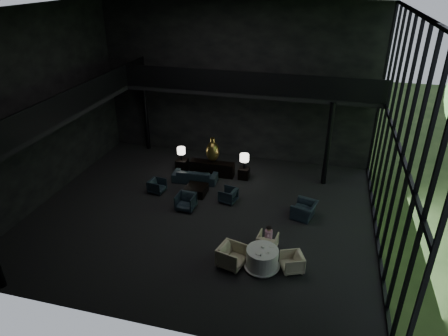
% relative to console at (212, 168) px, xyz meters
% --- Properties ---
extents(floor, '(14.00, 12.00, 0.02)m').
position_rel_console_xyz_m(floor, '(0.58, -3.46, -0.35)').
color(floor, black).
rests_on(floor, ground).
extents(ceiling, '(14.00, 12.00, 0.02)m').
position_rel_console_xyz_m(ceiling, '(0.58, -3.46, 7.65)').
color(ceiling, black).
rests_on(ceiling, ground).
extents(wall_back, '(14.00, 0.04, 8.00)m').
position_rel_console_xyz_m(wall_back, '(0.58, 2.54, 3.65)').
color(wall_back, black).
rests_on(wall_back, ground).
extents(wall_front, '(14.00, 0.04, 8.00)m').
position_rel_console_xyz_m(wall_front, '(0.58, -9.46, 3.65)').
color(wall_front, black).
rests_on(wall_front, ground).
extents(wall_left, '(0.04, 12.00, 8.00)m').
position_rel_console_xyz_m(wall_left, '(-6.42, -3.46, 3.65)').
color(wall_left, black).
rests_on(wall_left, ground).
extents(curtain_wall, '(0.20, 12.00, 8.00)m').
position_rel_console_xyz_m(curtain_wall, '(7.53, -3.46, 3.65)').
color(curtain_wall, black).
rests_on(curtain_wall, ground).
extents(mezzanine_left, '(2.00, 12.00, 0.25)m').
position_rel_console_xyz_m(mezzanine_left, '(-5.42, -3.46, 3.65)').
color(mezzanine_left, black).
rests_on(mezzanine_left, wall_left).
extents(mezzanine_back, '(12.00, 2.00, 0.25)m').
position_rel_console_xyz_m(mezzanine_back, '(1.58, 1.54, 3.65)').
color(mezzanine_back, black).
rests_on(mezzanine_back, wall_back).
extents(railing_left, '(0.06, 12.00, 1.00)m').
position_rel_console_xyz_m(railing_left, '(-4.42, -3.46, 4.25)').
color(railing_left, black).
rests_on(railing_left, mezzanine_left).
extents(railing_back, '(12.00, 0.06, 1.00)m').
position_rel_console_xyz_m(railing_back, '(1.58, 0.54, 4.25)').
color(railing_back, black).
rests_on(railing_back, mezzanine_back).
extents(column_nw, '(0.24, 0.24, 4.00)m').
position_rel_console_xyz_m(column_nw, '(-4.42, 2.24, 1.65)').
color(column_nw, black).
rests_on(column_nw, floor).
extents(column_ne, '(0.24, 0.24, 4.00)m').
position_rel_console_xyz_m(column_ne, '(5.38, 0.54, 1.65)').
color(column_ne, black).
rests_on(column_ne, floor).
extents(console, '(2.20, 0.50, 0.70)m').
position_rel_console_xyz_m(console, '(0.00, 0.00, 0.00)').
color(console, black).
rests_on(console, floor).
extents(bronze_urn, '(0.65, 0.65, 1.22)m').
position_rel_console_xyz_m(bronze_urn, '(-0.00, 0.14, 0.87)').
color(bronze_urn, olive).
rests_on(bronze_urn, console).
extents(side_table_left, '(0.55, 0.55, 0.61)m').
position_rel_console_xyz_m(side_table_left, '(-1.60, 0.08, -0.05)').
color(side_table_left, black).
rests_on(side_table_left, floor).
extents(table_lamp_left, '(0.40, 0.40, 0.67)m').
position_rel_console_xyz_m(table_lamp_left, '(-1.60, 0.05, 0.73)').
color(table_lamp_left, black).
rests_on(table_lamp_left, side_table_left).
extents(side_table_right, '(0.50, 0.50, 0.55)m').
position_rel_console_xyz_m(side_table_right, '(1.60, 0.04, -0.08)').
color(side_table_right, black).
rests_on(side_table_right, floor).
extents(table_lamp_right, '(0.43, 0.43, 0.73)m').
position_rel_console_xyz_m(table_lamp_right, '(1.60, 0.06, 0.72)').
color(table_lamp_right, black).
rests_on(table_lamp_right, side_table_right).
extents(sofa, '(2.19, 0.75, 0.84)m').
position_rel_console_xyz_m(sofa, '(-0.60, -0.86, 0.07)').
color(sofa, black).
rests_on(sofa, floor).
extents(lounge_armchair_west, '(0.64, 0.67, 0.62)m').
position_rel_console_xyz_m(lounge_armchair_west, '(-1.95, -2.28, -0.04)').
color(lounge_armchair_west, black).
rests_on(lounge_armchair_west, floor).
extents(lounge_armchair_east, '(0.70, 0.73, 0.64)m').
position_rel_console_xyz_m(lounge_armchair_east, '(1.39, -2.27, -0.03)').
color(lounge_armchair_east, '#1A2330').
rests_on(lounge_armchair_east, floor).
extents(lounge_armchair_south, '(0.80, 0.75, 0.79)m').
position_rel_console_xyz_m(lounge_armchair_south, '(-0.20, -3.31, 0.04)').
color(lounge_armchair_south, black).
rests_on(lounge_armchair_south, floor).
extents(window_armchair, '(0.85, 1.10, 0.85)m').
position_rel_console_xyz_m(window_armchair, '(4.70, -2.65, 0.07)').
color(window_armchair, black).
rests_on(window_armchair, floor).
extents(coffee_table, '(0.93, 0.93, 0.40)m').
position_rel_console_xyz_m(coffee_table, '(-0.17, -2.00, -0.15)').
color(coffee_table, black).
rests_on(coffee_table, floor).
extents(dining_table, '(1.24, 1.24, 0.75)m').
position_rel_console_xyz_m(dining_table, '(3.56, -6.17, -0.02)').
color(dining_table, white).
rests_on(dining_table, floor).
extents(dining_chair_north, '(0.68, 0.65, 0.64)m').
position_rel_console_xyz_m(dining_chair_north, '(3.58, -5.12, -0.03)').
color(dining_chair_north, '#C5B58A').
rests_on(dining_chair_north, floor).
extents(dining_chair_east, '(0.80, 0.83, 0.66)m').
position_rel_console_xyz_m(dining_chair_east, '(4.56, -6.04, -0.02)').
color(dining_chair_east, tan).
rests_on(dining_chair_east, floor).
extents(dining_chair_west, '(1.07, 1.11, 0.95)m').
position_rel_console_xyz_m(dining_chair_west, '(2.53, -6.32, 0.12)').
color(dining_chair_west, '#ABA68E').
rests_on(dining_chair_west, floor).
extents(child, '(0.28, 0.28, 0.59)m').
position_rel_console_xyz_m(child, '(3.61, -5.16, 0.39)').
color(child, '#C4829A').
rests_on(child, dining_chair_north).
extents(plate_a, '(0.27, 0.27, 0.02)m').
position_rel_console_xyz_m(plate_a, '(3.47, -6.37, 0.41)').
color(plate_a, white).
rests_on(plate_a, dining_table).
extents(plate_b, '(0.27, 0.27, 0.01)m').
position_rel_console_xyz_m(plate_b, '(3.83, -5.89, 0.41)').
color(plate_b, white).
rests_on(plate_b, dining_table).
extents(saucer, '(0.18, 0.18, 0.01)m').
position_rel_console_xyz_m(saucer, '(3.77, -6.29, 0.41)').
color(saucer, white).
rests_on(saucer, dining_table).
extents(coffee_cup, '(0.10, 0.10, 0.06)m').
position_rel_console_xyz_m(coffee_cup, '(3.78, -6.29, 0.44)').
color(coffee_cup, white).
rests_on(coffee_cup, saucer).
extents(cereal_bowl, '(0.15, 0.15, 0.07)m').
position_rel_console_xyz_m(cereal_bowl, '(3.55, -6.04, 0.44)').
color(cereal_bowl, white).
rests_on(cereal_bowl, dining_table).
extents(cream_pot, '(0.08, 0.08, 0.07)m').
position_rel_console_xyz_m(cream_pot, '(3.55, -6.49, 0.43)').
color(cream_pot, '#99999E').
rests_on(cream_pot, dining_table).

